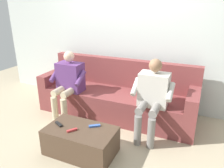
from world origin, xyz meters
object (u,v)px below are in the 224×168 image
object	(u,v)px
couch	(116,97)
person_right_seated	(68,81)
person_left_seated	(152,94)
remote_red	(72,130)
coffee_table	(81,141)
remote_blue	(95,126)
remote_black	(59,124)

from	to	relation	value
couch	person_right_seated	size ratio (longest dim) A/B	2.39
person_left_seated	person_right_seated	world-z (taller)	person_left_seated
person_left_seated	remote_red	bearing A→B (deg)	48.51
couch	remote_red	size ratio (longest dim) A/B	20.57
coffee_table	remote_blue	bearing A→B (deg)	-138.88
person_left_seated	remote_red	distance (m)	1.17
remote_red	remote_black	xyz separation A→B (m)	(0.24, -0.05, -0.00)
remote_black	remote_blue	size ratio (longest dim) A/B	0.97
remote_black	remote_blue	distance (m)	0.46
remote_black	coffee_table	bearing A→B (deg)	-148.00
couch	remote_red	bearing A→B (deg)	86.96
remote_black	remote_blue	bearing A→B (deg)	-134.64
coffee_table	remote_black	distance (m)	0.35
remote_blue	person_right_seated	bearing A→B (deg)	-74.30
person_right_seated	remote_red	size ratio (longest dim) A/B	8.62
remote_black	person_right_seated	bearing A→B (deg)	-37.50
person_left_seated	person_right_seated	bearing A→B (deg)	-0.40
person_right_seated	remote_blue	distance (m)	1.10
remote_black	remote_blue	xyz separation A→B (m)	(-0.44, -0.15, -0.00)
person_right_seated	remote_blue	world-z (taller)	person_right_seated
coffee_table	person_left_seated	size ratio (longest dim) A/B	0.79
remote_red	remote_black	distance (m)	0.24
person_left_seated	remote_black	bearing A→B (deg)	39.07
remote_red	remote_blue	distance (m)	0.28
remote_blue	coffee_table	bearing A→B (deg)	5.75
couch	remote_black	bearing A→B (deg)	75.77
person_left_seated	remote_blue	bearing A→B (deg)	49.90
person_left_seated	remote_blue	xyz separation A→B (m)	(0.56, 0.66, -0.27)
couch	person_left_seated	world-z (taller)	person_left_seated
coffee_table	remote_blue	xyz separation A→B (m)	(-0.14, -0.12, 0.18)
remote_red	remote_black	size ratio (longest dim) A/B	0.91
couch	coffee_table	xyz separation A→B (m)	(0.00, 1.16, -0.13)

